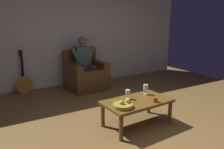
% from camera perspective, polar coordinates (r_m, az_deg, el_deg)
% --- Properties ---
extents(ground_plane, '(7.48, 7.48, 0.00)m').
position_cam_1_polar(ground_plane, '(3.02, 10.64, -17.00)').
color(ground_plane, brown).
extents(wall_back, '(6.59, 0.06, 2.73)m').
position_cam_1_polar(wall_back, '(5.38, -11.37, 11.78)').
color(wall_back, silver).
rests_on(wall_back, ground).
extents(armchair, '(0.88, 0.85, 0.92)m').
position_cam_1_polar(armchair, '(5.03, -7.07, -0.17)').
color(armchair, '#52331A').
rests_on(armchair, ground).
extents(person_seated, '(0.63, 0.57, 1.22)m').
position_cam_1_polar(person_seated, '(4.98, -7.28, 3.58)').
color(person_seated, '#435E52').
rests_on(person_seated, ground).
extents(coffee_table, '(1.06, 0.63, 0.40)m').
position_cam_1_polar(coffee_table, '(3.24, 6.78, -7.82)').
color(coffee_table, brown).
rests_on(coffee_table, ground).
extents(guitar, '(0.37, 0.25, 0.95)m').
position_cam_1_polar(guitar, '(5.09, -22.49, -2.25)').
color(guitar, '#BB873B').
rests_on(guitar, ground).
extents(wine_glass_near, '(0.07, 0.07, 0.14)m').
position_cam_1_polar(wine_glass_near, '(3.24, 4.34, -4.93)').
color(wine_glass_near, silver).
rests_on(wine_glass_near, coffee_table).
extents(wine_glass_far, '(0.08, 0.08, 0.16)m').
position_cam_1_polar(wine_glass_far, '(3.47, 9.04, -3.57)').
color(wine_glass_far, silver).
rests_on(wine_glass_far, coffee_table).
extents(fruit_bowl, '(0.28, 0.28, 0.11)m').
position_cam_1_polar(fruit_bowl, '(2.94, 3.02, -8.22)').
color(fruit_bowl, olive).
rests_on(fruit_bowl, coffee_table).
extents(candle_jar, '(0.07, 0.07, 0.07)m').
position_cam_1_polar(candle_jar, '(3.19, 11.51, -6.63)').
color(candle_jar, '#AA4511').
rests_on(candle_jar, coffee_table).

